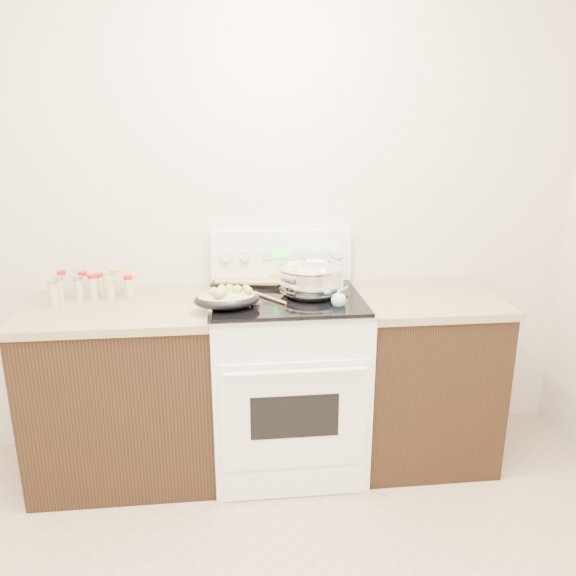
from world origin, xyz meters
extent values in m
cube|color=beige|center=(0.00, 1.77, 1.35)|extent=(4.00, 0.05, 2.70)
cube|color=black|center=(-0.48, 1.43, 0.44)|extent=(0.90, 0.64, 0.88)
cube|color=brown|center=(-0.48, 1.43, 0.90)|extent=(0.93, 0.67, 0.04)
cube|color=black|center=(1.08, 1.43, 0.44)|extent=(0.70, 0.64, 0.88)
cube|color=brown|center=(1.08, 1.43, 0.90)|extent=(0.73, 0.67, 0.04)
cube|color=white|center=(0.35, 1.42, 0.46)|extent=(0.76, 0.66, 0.92)
cube|color=white|center=(0.35, 1.08, 0.45)|extent=(0.70, 0.01, 0.55)
cube|color=black|center=(0.35, 1.08, 0.46)|extent=(0.42, 0.01, 0.22)
cylinder|color=white|center=(0.35, 1.04, 0.70)|extent=(0.65, 0.02, 0.02)
cube|color=white|center=(0.35, 1.09, 0.08)|extent=(0.70, 0.01, 0.14)
cube|color=silver|center=(0.35, 1.42, 0.93)|extent=(0.78, 0.68, 0.01)
cube|color=black|center=(0.35, 1.42, 0.94)|extent=(0.74, 0.64, 0.01)
cube|color=white|center=(0.35, 1.72, 1.08)|extent=(0.76, 0.07, 0.28)
cylinder|color=white|center=(0.05, 1.67, 1.10)|extent=(0.06, 0.02, 0.06)
cylinder|color=white|center=(0.15, 1.67, 1.10)|extent=(0.06, 0.02, 0.06)
cylinder|color=white|center=(0.55, 1.67, 1.10)|extent=(0.06, 0.02, 0.06)
cylinder|color=white|center=(0.65, 1.67, 1.10)|extent=(0.06, 0.02, 0.06)
cube|color=#19E533|center=(0.35, 1.67, 1.10)|extent=(0.09, 0.00, 0.04)
cube|color=silver|center=(0.27, 1.67, 1.10)|extent=(0.05, 0.00, 0.05)
cube|color=silver|center=(0.43, 1.67, 1.10)|extent=(0.05, 0.00, 0.05)
ellipsoid|color=silver|center=(0.47, 1.42, 1.01)|extent=(0.38, 0.38, 0.20)
cylinder|color=silver|center=(0.47, 1.42, 0.95)|extent=(0.18, 0.18, 0.01)
torus|color=silver|center=(0.47, 1.42, 1.09)|extent=(0.34, 0.34, 0.02)
cylinder|color=silver|center=(0.47, 1.42, 1.03)|extent=(0.32, 0.32, 0.11)
cylinder|color=brown|center=(0.47, 1.42, 1.08)|extent=(0.30, 0.30, 0.00)
cube|color=#FDF2BB|center=(0.38, 1.50, 1.09)|extent=(0.03, 0.03, 0.03)
cube|color=#FDF2BB|center=(0.43, 1.52, 1.09)|extent=(0.04, 0.04, 0.03)
cube|color=#FDF2BB|center=(0.45, 1.32, 1.09)|extent=(0.02, 0.02, 0.02)
cube|color=#FDF2BB|center=(0.52, 1.37, 1.09)|extent=(0.03, 0.03, 0.03)
cube|color=#FDF2BB|center=(0.51, 1.33, 1.09)|extent=(0.04, 0.04, 0.03)
cube|color=#FDF2BB|center=(0.42, 1.46, 1.09)|extent=(0.03, 0.03, 0.02)
cube|color=#FDF2BB|center=(0.41, 1.50, 1.09)|extent=(0.03, 0.03, 0.02)
cube|color=#FDF2BB|center=(0.49, 1.44, 1.09)|extent=(0.04, 0.04, 0.02)
cube|color=#FDF2BB|center=(0.51, 1.30, 1.09)|extent=(0.04, 0.04, 0.03)
cube|color=#FDF2BB|center=(0.36, 1.37, 1.09)|extent=(0.04, 0.04, 0.02)
cube|color=#FDF2BB|center=(0.56, 1.50, 1.09)|extent=(0.02, 0.02, 0.02)
cube|color=#FDF2BB|center=(0.42, 1.36, 1.09)|extent=(0.03, 0.03, 0.03)
cube|color=#FDF2BB|center=(0.41, 1.49, 1.09)|extent=(0.03, 0.03, 0.02)
cube|color=#FDF2BB|center=(0.39, 1.50, 1.09)|extent=(0.03, 0.03, 0.02)
cube|color=#FDF2BB|center=(0.43, 1.42, 1.09)|extent=(0.04, 0.04, 0.03)
ellipsoid|color=black|center=(0.05, 1.27, 0.98)|extent=(0.34, 0.26, 0.08)
ellipsoid|color=tan|center=(0.05, 1.27, 1.00)|extent=(0.31, 0.23, 0.06)
sphere|color=tan|center=(0.03, 1.23, 1.03)|extent=(0.05, 0.05, 0.05)
sphere|color=tan|center=(0.14, 1.29, 1.03)|extent=(0.04, 0.04, 0.04)
sphere|color=tan|center=(0.10, 1.26, 1.03)|extent=(0.05, 0.05, 0.05)
sphere|color=tan|center=(0.06, 1.29, 1.03)|extent=(0.04, 0.04, 0.04)
sphere|color=tan|center=(-0.01, 1.25, 1.03)|extent=(0.05, 0.05, 0.05)
sphere|color=tan|center=(0.02, 1.20, 1.03)|extent=(0.05, 0.05, 0.05)
sphere|color=tan|center=(0.03, 1.29, 1.03)|extent=(0.04, 0.04, 0.04)
sphere|color=tan|center=(0.15, 1.25, 1.03)|extent=(0.04, 0.04, 0.04)
cube|color=black|center=(0.19, 1.70, 0.95)|extent=(0.45, 0.36, 0.02)
cube|color=tan|center=(0.19, 1.70, 0.97)|extent=(0.41, 0.31, 0.02)
sphere|color=tan|center=(0.22, 1.78, 0.98)|extent=(0.03, 0.03, 0.03)
sphere|color=tan|center=(0.18, 1.79, 0.98)|extent=(0.03, 0.03, 0.03)
sphere|color=tan|center=(0.12, 1.75, 0.98)|extent=(0.03, 0.03, 0.03)
sphere|color=tan|center=(0.29, 1.68, 0.98)|extent=(0.04, 0.04, 0.04)
sphere|color=tan|center=(0.13, 1.72, 0.98)|extent=(0.04, 0.04, 0.04)
sphere|color=tan|center=(0.11, 1.70, 0.98)|extent=(0.03, 0.03, 0.03)
sphere|color=tan|center=(0.25, 1.73, 0.98)|extent=(0.03, 0.03, 0.03)
sphere|color=tan|center=(0.31, 1.68, 0.98)|extent=(0.05, 0.05, 0.05)
sphere|color=tan|center=(0.18, 1.76, 0.98)|extent=(0.05, 0.05, 0.05)
sphere|color=tan|center=(0.26, 1.72, 0.98)|extent=(0.04, 0.04, 0.04)
cylinder|color=#9E7A48|center=(0.25, 1.39, 0.95)|extent=(0.17, 0.23, 0.01)
sphere|color=#9E7A48|center=(0.18, 1.30, 0.96)|extent=(0.04, 0.04, 0.04)
sphere|color=#7DB3BA|center=(0.58, 1.24, 0.97)|extent=(0.07, 0.07, 0.07)
cylinder|color=#7DB3BA|center=(0.62, 1.34, 0.99)|extent=(0.10, 0.23, 0.07)
cylinder|color=#BFB28C|center=(-0.79, 1.62, 0.98)|extent=(0.04, 0.04, 0.11)
cylinder|color=#B21414|center=(-0.79, 1.62, 1.04)|extent=(0.04, 0.04, 0.02)
cylinder|color=#BFB28C|center=(-0.69, 1.64, 0.97)|extent=(0.04, 0.04, 0.10)
cylinder|color=#B21414|center=(-0.69, 1.64, 1.03)|extent=(0.05, 0.05, 0.02)
cylinder|color=#BFB28C|center=(-0.61, 1.63, 0.97)|extent=(0.05, 0.05, 0.10)
cylinder|color=#B21414|center=(-0.61, 1.63, 1.02)|extent=(0.05, 0.05, 0.02)
cylinder|color=#BFB28C|center=(-0.52, 1.64, 0.98)|extent=(0.05, 0.05, 0.11)
cylinder|color=gold|center=(-0.52, 1.64, 1.04)|extent=(0.05, 0.05, 0.02)
cylinder|color=#BFB28C|center=(-0.44, 1.62, 0.96)|extent=(0.05, 0.05, 0.09)
cylinder|color=gold|center=(-0.44, 1.62, 1.02)|extent=(0.05, 0.05, 0.02)
cylinder|color=#BFB28C|center=(-0.78, 1.53, 0.98)|extent=(0.05, 0.05, 0.11)
cylinder|color=#B2B2B7|center=(-0.78, 1.53, 1.04)|extent=(0.05, 0.05, 0.02)
cylinder|color=#BFB28C|center=(-0.69, 1.53, 0.97)|extent=(0.04, 0.04, 0.11)
cylinder|color=#B2B2B7|center=(-0.69, 1.53, 1.04)|extent=(0.04, 0.04, 0.02)
cylinder|color=#BFB28C|center=(-0.62, 1.54, 0.98)|extent=(0.04, 0.04, 0.11)
cylinder|color=#B21414|center=(-0.62, 1.54, 1.04)|extent=(0.05, 0.05, 0.02)
cylinder|color=#BFB28C|center=(-0.53, 1.53, 0.97)|extent=(0.04, 0.04, 0.10)
cylinder|color=gold|center=(-0.53, 1.53, 1.03)|extent=(0.05, 0.05, 0.02)
cylinder|color=#BFB28C|center=(-0.44, 1.55, 0.97)|extent=(0.04, 0.04, 0.10)
cylinder|color=#B21414|center=(-0.44, 1.55, 1.03)|extent=(0.05, 0.05, 0.02)
cylinder|color=#BFB28C|center=(-0.79, 1.45, 0.98)|extent=(0.04, 0.04, 0.11)
cylinder|color=#B2B2B7|center=(-0.79, 1.45, 1.04)|extent=(0.04, 0.04, 0.02)
camera|label=1|loc=(0.06, -1.25, 1.79)|focal=35.00mm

